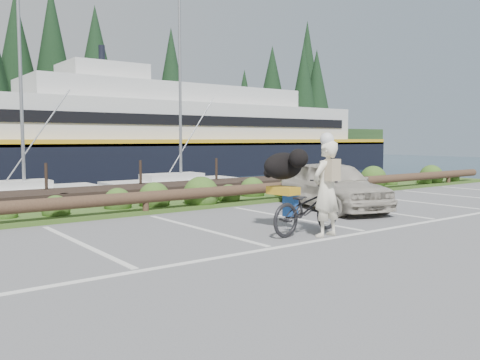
% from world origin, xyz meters
% --- Properties ---
extents(ground, '(72.00, 72.00, 0.00)m').
position_xyz_m(ground, '(0.00, 0.00, 0.00)').
color(ground, '#5B5B5E').
extents(vegetation_strip, '(34.00, 1.60, 0.10)m').
position_xyz_m(vegetation_strip, '(0.00, 5.30, 0.05)').
color(vegetation_strip, '#3D5B21').
rests_on(vegetation_strip, ground).
extents(log_rail, '(32.00, 0.30, 0.60)m').
position_xyz_m(log_rail, '(0.00, 4.60, 0.00)').
color(log_rail, '#443021').
rests_on(log_rail, ground).
extents(bicycle, '(2.10, 0.94, 1.07)m').
position_xyz_m(bicycle, '(1.48, 0.28, 0.53)').
color(bicycle, black).
rests_on(bicycle, ground).
extents(cyclist, '(0.74, 0.53, 1.90)m').
position_xyz_m(cyclist, '(1.53, -0.19, 0.95)').
color(cyclist, white).
rests_on(cyclist, ground).
extents(dog, '(0.60, 1.05, 0.58)m').
position_xyz_m(dog, '(1.40, 0.93, 1.36)').
color(dog, black).
rests_on(dog, bicycle).
extents(parked_car, '(2.56, 4.20, 1.34)m').
position_xyz_m(parked_car, '(4.54, 2.37, 0.67)').
color(parked_car, '#B6AFA0').
rests_on(parked_car, ground).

